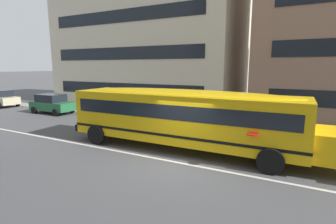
% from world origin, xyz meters
% --- Properties ---
extents(ground_plane, '(400.00, 400.00, 0.00)m').
position_xyz_m(ground_plane, '(0.00, 0.00, 0.00)').
color(ground_plane, '#4C4C4F').
extents(sidewalk_far, '(120.00, 3.00, 0.01)m').
position_xyz_m(sidewalk_far, '(0.00, 8.21, 0.01)').
color(sidewalk_far, gray).
rests_on(sidewalk_far, ground_plane).
extents(lane_centreline, '(110.00, 0.16, 0.01)m').
position_xyz_m(lane_centreline, '(0.00, 0.00, 0.00)').
color(lane_centreline, silver).
rests_on(lane_centreline, ground_plane).
extents(school_bus, '(12.96, 3.07, 2.89)m').
position_xyz_m(school_bus, '(-0.45, 1.74, 1.72)').
color(school_bus, yellow).
rests_on(school_bus, ground_plane).
extents(parked_car_beige_beside_sign, '(3.98, 2.04, 1.64)m').
position_xyz_m(parked_car_beige_beside_sign, '(-22.37, 5.63, 0.84)').
color(parked_car_beige_beside_sign, '#C1B28E').
rests_on(parked_car_beige_beside_sign, ground_plane).
extents(parked_car_green_end_of_row, '(3.92, 1.92, 1.64)m').
position_xyz_m(parked_car_green_end_of_row, '(-14.52, 5.41, 0.84)').
color(parked_car_green_end_of_row, '#236038').
rests_on(parked_car_green_end_of_row, ground_plane).
extents(apartment_block_far_left, '(18.66, 11.37, 13.30)m').
position_xyz_m(apartment_block_far_left, '(-10.24, 15.37, 6.65)').
color(apartment_block_far_left, beige).
rests_on(apartment_block_far_left, ground_plane).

